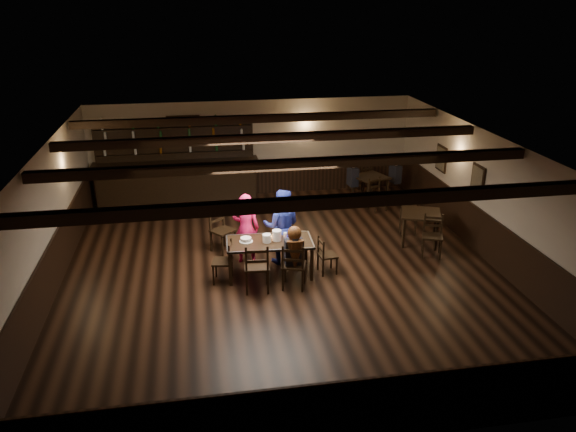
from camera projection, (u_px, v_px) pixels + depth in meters
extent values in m
plane|color=black|center=(282.00, 270.00, 11.77)|extent=(10.00, 10.00, 0.00)
cube|color=#BBB29B|center=(253.00, 148.00, 15.86)|extent=(9.00, 0.02, 2.70)
cube|color=#BBB29B|center=(349.00, 358.00, 6.69)|extent=(9.00, 0.02, 2.70)
cube|color=#BBB29B|center=(46.00, 225.00, 10.56)|extent=(0.02, 10.00, 2.70)
cube|color=#BBB29B|center=(489.00, 198.00, 11.99)|extent=(0.02, 10.00, 2.70)
cube|color=silver|center=(281.00, 145.00, 10.78)|extent=(9.00, 10.00, 0.02)
cube|color=black|center=(254.00, 177.00, 16.14)|extent=(9.00, 0.04, 1.00)
cube|color=black|center=(345.00, 413.00, 7.03)|extent=(9.00, 0.04, 1.00)
cube|color=black|center=(54.00, 265.00, 10.88)|extent=(0.04, 10.00, 1.00)
cube|color=black|center=(483.00, 234.00, 12.30)|extent=(0.04, 10.00, 1.00)
cube|color=black|center=(184.00, 134.00, 15.34)|extent=(0.90, 0.03, 1.00)
cube|color=black|center=(184.00, 134.00, 15.32)|extent=(0.80, 0.02, 0.90)
cube|color=black|center=(478.00, 179.00, 12.35)|extent=(0.03, 0.55, 0.65)
cube|color=#72664C|center=(477.00, 179.00, 12.35)|extent=(0.02, 0.45, 0.55)
cube|color=black|center=(441.00, 159.00, 14.11)|extent=(0.03, 0.55, 0.65)
cube|color=#72664C|center=(441.00, 159.00, 14.11)|extent=(0.02, 0.45, 0.55)
cube|color=black|center=(315.00, 203.00, 8.06)|extent=(8.90, 0.18, 0.18)
cube|color=black|center=(290.00, 164.00, 9.90)|extent=(8.90, 0.18, 0.18)
cube|color=black|center=(274.00, 138.00, 11.73)|extent=(8.90, 0.18, 0.18)
cube|color=black|center=(261.00, 119.00, 13.56)|extent=(8.90, 0.18, 0.18)
cube|color=black|center=(231.00, 269.00, 11.04)|extent=(0.06, 0.06, 0.71)
cube|color=black|center=(229.00, 253.00, 11.73)|extent=(0.06, 0.06, 0.71)
cube|color=black|center=(312.00, 265.00, 11.23)|extent=(0.06, 0.06, 0.71)
cube|color=black|center=(306.00, 249.00, 11.92)|extent=(0.06, 0.06, 0.71)
cube|color=black|center=(269.00, 242.00, 11.34)|extent=(1.78, 0.94, 0.04)
cube|color=#A5A8AD|center=(268.00, 234.00, 11.73)|extent=(1.74, 0.10, 0.05)
cube|color=#A5A8AD|center=(272.00, 251.00, 10.95)|extent=(1.74, 0.10, 0.05)
cube|color=#A5A8AD|center=(311.00, 240.00, 11.44)|extent=(0.07, 0.87, 0.05)
cube|color=#A5A8AD|center=(227.00, 244.00, 11.24)|extent=(0.07, 0.87, 0.05)
cube|color=black|center=(267.00, 274.00, 11.11)|extent=(0.04, 0.04, 0.48)
cube|color=black|center=(268.00, 283.00, 10.75)|extent=(0.04, 0.04, 0.48)
cube|color=black|center=(246.00, 275.00, 11.07)|extent=(0.04, 0.04, 0.48)
cube|color=black|center=(247.00, 284.00, 10.72)|extent=(0.04, 0.04, 0.48)
cube|color=black|center=(257.00, 266.00, 10.82)|extent=(0.50, 0.48, 0.05)
cube|color=black|center=(257.00, 259.00, 10.55)|extent=(0.47, 0.07, 0.51)
cube|color=black|center=(257.00, 261.00, 10.56)|extent=(0.41, 0.06, 0.06)
cube|color=black|center=(257.00, 252.00, 10.49)|extent=(0.41, 0.06, 0.06)
cube|color=black|center=(305.00, 273.00, 11.17)|extent=(0.05, 0.05, 0.46)
cube|color=black|center=(302.00, 281.00, 10.83)|extent=(0.05, 0.05, 0.46)
cube|color=black|center=(285.00, 272.00, 11.22)|extent=(0.05, 0.05, 0.46)
cube|color=black|center=(283.00, 280.00, 10.88)|extent=(0.05, 0.05, 0.46)
cube|color=black|center=(294.00, 265.00, 10.93)|extent=(0.56, 0.54, 0.04)
cube|color=black|center=(293.00, 258.00, 10.68)|extent=(0.44, 0.17, 0.48)
cube|color=black|center=(293.00, 260.00, 10.69)|extent=(0.37, 0.14, 0.05)
cube|color=black|center=(293.00, 251.00, 10.62)|extent=(0.37, 0.14, 0.05)
cube|color=black|center=(216.00, 268.00, 11.42)|extent=(0.04, 0.04, 0.42)
cube|color=black|center=(232.00, 268.00, 11.41)|extent=(0.04, 0.04, 0.42)
cube|color=black|center=(213.00, 276.00, 11.10)|extent=(0.04, 0.04, 0.42)
cube|color=black|center=(230.00, 276.00, 11.09)|extent=(0.04, 0.04, 0.42)
cube|color=black|center=(222.00, 262.00, 11.17)|extent=(0.46, 0.47, 0.04)
cube|color=black|center=(230.00, 252.00, 11.09)|extent=(0.11, 0.41, 0.44)
cube|color=black|center=(230.00, 254.00, 11.10)|extent=(0.09, 0.35, 0.05)
cube|color=black|center=(230.00, 246.00, 11.04)|extent=(0.09, 0.35, 0.05)
cube|color=black|center=(337.00, 266.00, 11.52)|extent=(0.03, 0.03, 0.38)
cube|color=black|center=(323.00, 268.00, 11.44)|extent=(0.03, 0.03, 0.38)
cube|color=black|center=(331.00, 260.00, 11.80)|extent=(0.03, 0.03, 0.38)
cube|color=black|center=(318.00, 262.00, 11.72)|extent=(0.03, 0.03, 0.38)
cube|color=black|center=(327.00, 255.00, 11.55)|extent=(0.39, 0.41, 0.03)
cube|color=black|center=(321.00, 247.00, 11.44)|extent=(0.07, 0.37, 0.39)
cube|color=black|center=(321.00, 249.00, 11.45)|extent=(0.06, 0.32, 0.04)
cube|color=black|center=(321.00, 242.00, 11.39)|extent=(0.06, 0.32, 0.04)
cube|color=black|center=(222.00, 246.00, 12.33)|extent=(0.05, 0.05, 0.47)
cube|color=black|center=(211.00, 242.00, 12.56)|extent=(0.05, 0.05, 0.47)
cube|color=black|center=(235.00, 241.00, 12.61)|extent=(0.05, 0.05, 0.47)
cube|color=black|center=(224.00, 236.00, 12.84)|extent=(0.05, 0.05, 0.47)
cube|color=black|center=(223.00, 231.00, 12.49)|extent=(0.63, 0.63, 0.04)
cube|color=black|center=(217.00, 218.00, 12.52)|extent=(0.38, 0.32, 0.49)
cube|color=black|center=(217.00, 220.00, 12.53)|extent=(0.33, 0.27, 0.05)
cube|color=black|center=(216.00, 212.00, 12.46)|extent=(0.33, 0.27, 0.05)
imported|color=#F8275B|center=(246.00, 228.00, 11.90)|extent=(0.62, 0.46, 1.55)
imported|color=navy|center=(282.00, 226.00, 11.87)|extent=(0.91, 0.77, 1.64)
cube|color=black|center=(293.00, 260.00, 11.03)|extent=(0.34, 0.34, 0.14)
cube|color=black|center=(294.00, 252.00, 10.83)|extent=(0.36, 0.21, 0.51)
cylinder|color=black|center=(294.00, 241.00, 10.74)|extent=(0.11, 0.36, 0.36)
sphere|color=#D8A384|center=(294.00, 233.00, 10.68)|extent=(0.22, 0.22, 0.22)
sphere|color=black|center=(294.00, 233.00, 10.65)|extent=(0.27, 0.27, 0.27)
cone|color=black|center=(295.00, 256.00, 10.71)|extent=(0.21, 0.21, 0.63)
cylinder|color=white|center=(246.00, 241.00, 11.31)|extent=(0.27, 0.27, 0.01)
cylinder|color=white|center=(246.00, 239.00, 11.29)|extent=(0.22, 0.22, 0.07)
cylinder|color=silver|center=(246.00, 240.00, 11.30)|extent=(0.23, 0.23, 0.04)
cylinder|color=white|center=(267.00, 238.00, 11.26)|extent=(0.18, 0.18, 0.16)
cylinder|color=white|center=(277.00, 235.00, 11.33)|extent=(0.18, 0.18, 0.22)
cylinder|color=#A5A8AD|center=(271.00, 238.00, 11.45)|extent=(0.06, 0.06, 0.03)
sphere|color=orange|center=(271.00, 236.00, 11.44)|extent=(0.03, 0.03, 0.03)
cylinder|color=silver|center=(288.00, 240.00, 11.29)|extent=(0.03, 0.03, 0.08)
cylinder|color=#A5A8AD|center=(288.00, 240.00, 11.26)|extent=(0.04, 0.04, 0.10)
cylinder|color=silver|center=(285.00, 235.00, 11.48)|extent=(0.07, 0.07, 0.11)
cube|color=#9F1311|center=(294.00, 241.00, 11.31)|extent=(0.33, 0.26, 0.00)
cube|color=#111155|center=(292.00, 236.00, 11.54)|extent=(0.32, 0.23, 0.00)
cube|color=black|center=(178.00, 183.00, 15.49)|extent=(4.28, 0.60, 1.10)
cube|color=black|center=(176.00, 163.00, 15.27)|extent=(4.48, 0.70, 0.05)
cube|color=black|center=(176.00, 161.00, 15.53)|extent=(4.28, 0.10, 2.20)
cube|color=black|center=(176.00, 153.00, 15.35)|extent=(4.18, 0.22, 0.03)
cube|color=black|center=(175.00, 141.00, 15.22)|extent=(4.18, 0.22, 0.03)
cube|color=black|center=(174.00, 128.00, 15.09)|extent=(4.18, 0.22, 0.03)
cube|color=black|center=(421.00, 214.00, 12.82)|extent=(1.12, 1.12, 0.04)
cube|color=black|center=(404.00, 233.00, 12.69)|extent=(0.05, 0.05, 0.71)
cube|color=black|center=(404.00, 222.00, 13.35)|extent=(0.05, 0.05, 0.71)
cube|color=black|center=(436.00, 236.00, 12.56)|extent=(0.05, 0.05, 0.71)
cube|color=black|center=(435.00, 224.00, 13.22)|extent=(0.05, 0.05, 0.71)
cube|color=black|center=(371.00, 177.00, 15.39)|extent=(1.06, 1.06, 0.04)
cube|color=black|center=(368.00, 195.00, 15.10)|extent=(0.05, 0.05, 0.71)
cube|color=black|center=(353.00, 188.00, 15.64)|extent=(0.05, 0.05, 0.71)
cube|color=black|center=(387.00, 191.00, 15.42)|extent=(0.05, 0.05, 0.71)
cube|color=black|center=(372.00, 185.00, 15.96)|extent=(0.05, 0.05, 0.71)
cube|color=black|center=(353.00, 176.00, 15.44)|extent=(0.26, 0.38, 0.52)
sphere|color=#D8A384|center=(353.00, 164.00, 15.32)|extent=(0.20, 0.20, 0.20)
sphere|color=black|center=(353.00, 163.00, 15.30)|extent=(0.21, 0.21, 0.21)
cube|color=black|center=(395.00, 174.00, 15.70)|extent=(0.29, 0.39, 0.50)
sphere|color=#D8A384|center=(396.00, 162.00, 15.57)|extent=(0.19, 0.19, 0.19)
sphere|color=black|center=(396.00, 161.00, 15.56)|extent=(0.20, 0.20, 0.20)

